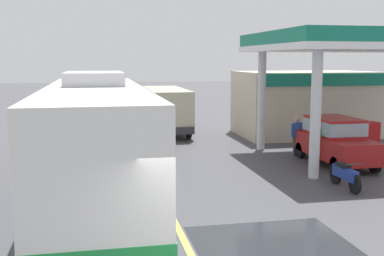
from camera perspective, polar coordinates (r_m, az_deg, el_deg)
name	(u,v)px	position (r m, az deg, el deg)	size (l,w,h in m)	color
ground	(130,132)	(26.98, -7.35, -0.49)	(120.00, 120.00, 0.00)	#424247
lane_divider_stripe	(138,148)	(22.07, -6.41, -2.40)	(0.16, 50.00, 0.01)	#D8CC4C
coach_bus_main	(96,147)	(13.05, -11.38, -2.21)	(2.60, 11.04, 3.69)	white
gas_station_roadside	(323,88)	(24.46, 15.33, 4.58)	(9.10, 11.95, 5.10)	#147259
car_at_pump	(335,138)	(19.27, 16.65, -1.19)	(1.70, 4.20, 1.82)	maroon
minibus_opposing_lane	(166,106)	(26.40, -3.11, 2.59)	(2.04, 6.13, 2.44)	#BFB799
motorcycle_parked_forecourt	(345,175)	(15.83, 17.76, -5.33)	(0.55, 1.80, 0.92)	black
pedestrian_near_pump	(316,142)	(18.63, 14.57, -1.68)	(0.55, 0.22, 1.66)	#33333F
pedestrian_by_shop	(297,134)	(20.60, 12.41, -0.68)	(0.55, 0.22, 1.66)	#33333F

